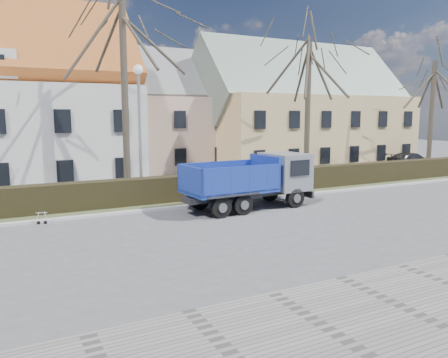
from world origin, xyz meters
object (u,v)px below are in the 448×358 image
dump_truck (244,182)px  streetlight (140,134)px  parked_car_b (411,160)px  cart_frame (37,218)px

dump_truck → streetlight: (-3.84, 3.97, 2.17)m
dump_truck → streetlight: streetlight is taller
dump_truck → parked_car_b: 21.96m
dump_truck → cart_frame: bearing=168.0°
streetlight → parked_car_b: streetlight is taller
dump_truck → cart_frame: size_ratio=10.68×
dump_truck → parked_car_b: dump_truck is taller
streetlight → parked_car_b: bearing=8.7°
dump_truck → parked_car_b: bearing=16.5°
dump_truck → cart_frame: dump_truck is taller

